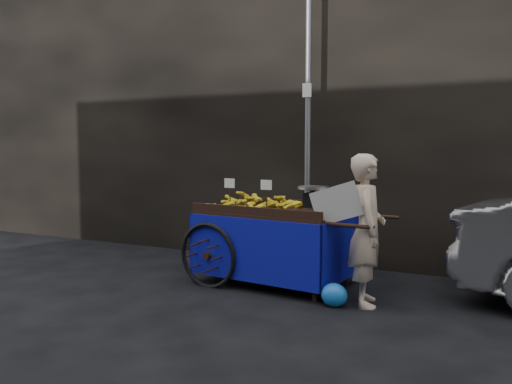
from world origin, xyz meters
The scene contains 6 objects.
ground centered at (0.00, 0.00, 0.00)m, with size 80.00×80.00×0.00m, color black.
building_wall centered at (0.39, 2.60, 2.50)m, with size 13.50×2.00×5.00m.
street_pole centered at (0.30, 1.30, 2.01)m, with size 0.12×0.10×4.00m.
banana_cart centered at (0.15, 0.43, 0.79)m, with size 2.47×1.36×1.29m.
vendor centered at (1.40, 0.05, 0.79)m, with size 0.85×0.66×1.58m.
plastic_bag centered at (1.13, -0.17, 0.12)m, with size 0.27×0.22×0.25m, color blue.
Camera 1 is at (2.56, -5.07, 1.63)m, focal length 35.00 mm.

